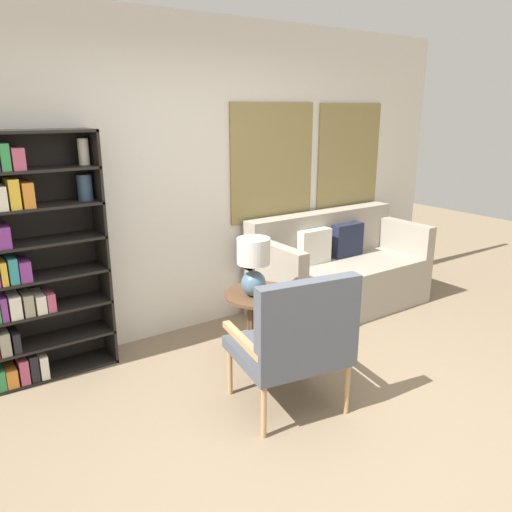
% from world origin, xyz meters
% --- Properties ---
extents(ground_plane, '(14.00, 14.00, 0.00)m').
position_xyz_m(ground_plane, '(0.00, 0.00, 0.00)').
color(ground_plane, '#847056').
extents(wall_back, '(6.40, 0.08, 2.70)m').
position_xyz_m(wall_back, '(0.06, 2.03, 1.35)').
color(wall_back, silver).
rests_on(wall_back, ground_plane).
extents(bookshelf, '(0.90, 0.30, 1.81)m').
position_xyz_m(bookshelf, '(-1.24, 1.85, 0.92)').
color(bookshelf, black).
rests_on(bookshelf, ground_plane).
extents(armchair, '(0.78, 0.73, 0.97)m').
position_xyz_m(armchair, '(0.05, 0.37, 0.55)').
color(armchair, tan).
rests_on(armchair, ground_plane).
extents(couch, '(1.79, 0.83, 0.95)m').
position_xyz_m(couch, '(1.57, 1.59, 0.36)').
color(couch, '#9E9384').
rests_on(couch, ground_plane).
extents(side_table, '(0.58, 0.58, 0.56)m').
position_xyz_m(side_table, '(0.30, 1.12, 0.51)').
color(side_table, brown).
rests_on(side_table, ground_plane).
extents(table_lamp, '(0.25, 0.25, 0.46)m').
position_xyz_m(table_lamp, '(0.22, 1.11, 0.83)').
color(table_lamp, slate).
rests_on(table_lamp, side_table).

